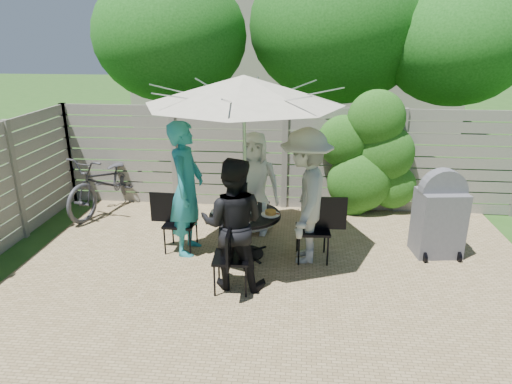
# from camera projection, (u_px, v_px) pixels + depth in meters

# --- Properties ---
(backyard_envelope) EXTENTS (60.00, 60.00, 5.00)m
(backyard_envelope) POSITION_uv_depth(u_px,v_px,m) (297.00, 47.00, 14.36)
(backyard_envelope) COLOR #234A17
(backyard_envelope) RESTS_ON ground
(patio_table) EXTENTS (1.04, 1.04, 0.65)m
(patio_table) POSITION_uv_depth(u_px,v_px,m) (245.00, 226.00, 6.43)
(patio_table) COLOR black
(patio_table) RESTS_ON ground
(umbrella) EXTENTS (2.75, 2.75, 2.53)m
(umbrella) POSITION_uv_depth(u_px,v_px,m) (244.00, 90.00, 5.81)
(umbrella) COLOR silver
(umbrella) RESTS_ON ground
(chair_back) EXTENTS (0.45, 0.62, 0.83)m
(chair_back) POSITION_uv_depth(u_px,v_px,m) (256.00, 214.00, 7.40)
(chair_back) COLOR black
(chair_back) RESTS_ON ground
(person_back) EXTENTS (0.83, 0.56, 1.63)m
(person_back) POSITION_uv_depth(u_px,v_px,m) (254.00, 184.00, 7.09)
(person_back) COLOR silver
(person_back) RESTS_ON ground
(chair_left) EXTENTS (0.65, 0.45, 0.89)m
(chair_left) POSITION_uv_depth(u_px,v_px,m) (180.00, 234.00, 6.63)
(chair_left) COLOR black
(chair_left) RESTS_ON ground
(person_left) EXTENTS (0.50, 0.73, 1.93)m
(person_left) POSITION_uv_depth(u_px,v_px,m) (186.00, 189.00, 6.38)
(person_left) COLOR teal
(person_left) RESTS_ON ground
(chair_front) EXTENTS (0.45, 0.66, 0.91)m
(chair_front) POSITION_uv_depth(u_px,v_px,m) (232.00, 271.00, 5.59)
(chair_front) COLOR black
(chair_front) RESTS_ON ground
(person_front) EXTENTS (0.85, 0.68, 1.67)m
(person_front) POSITION_uv_depth(u_px,v_px,m) (233.00, 224.00, 5.53)
(person_front) COLOR black
(person_front) RESTS_ON ground
(chair_right) EXTENTS (0.69, 0.48, 0.94)m
(chair_right) POSITION_uv_depth(u_px,v_px,m) (313.00, 241.00, 6.35)
(chair_right) COLOR black
(chair_right) RESTS_ON ground
(person_right) EXTENTS (0.76, 1.25, 1.88)m
(person_right) POSITION_uv_depth(u_px,v_px,m) (305.00, 197.00, 6.16)
(person_right) COLOR #A7A8A3
(person_right) RESTS_ON ground
(plate_back) EXTENTS (0.26, 0.26, 0.06)m
(plate_back) POSITION_uv_depth(u_px,v_px,m) (249.00, 203.00, 6.70)
(plate_back) COLOR white
(plate_back) RESTS_ON patio_table
(plate_left) EXTENTS (0.26, 0.26, 0.06)m
(plate_left) POSITION_uv_depth(u_px,v_px,m) (220.00, 210.00, 6.41)
(plate_left) COLOR white
(plate_left) RESTS_ON patio_table
(plate_front) EXTENTS (0.26, 0.26, 0.06)m
(plate_front) POSITION_uv_depth(u_px,v_px,m) (240.00, 222.00, 6.03)
(plate_front) COLOR white
(plate_front) RESTS_ON patio_table
(plate_right) EXTENTS (0.26, 0.26, 0.06)m
(plate_right) POSITION_uv_depth(u_px,v_px,m) (271.00, 213.00, 6.31)
(plate_right) COLOR white
(plate_right) RESTS_ON patio_table
(glass_back) EXTENTS (0.07, 0.07, 0.14)m
(glass_back) POSITION_uv_depth(u_px,v_px,m) (241.00, 202.00, 6.60)
(glass_back) COLOR silver
(glass_back) RESTS_ON patio_table
(glass_left) EXTENTS (0.07, 0.07, 0.14)m
(glass_left) POSITION_uv_depth(u_px,v_px,m) (225.00, 210.00, 6.29)
(glass_left) COLOR silver
(glass_left) RESTS_ON patio_table
(glass_front) EXTENTS (0.07, 0.07, 0.14)m
(glass_front) POSITION_uv_depth(u_px,v_px,m) (249.00, 216.00, 6.09)
(glass_front) COLOR silver
(glass_front) RESTS_ON patio_table
(glass_right) EXTENTS (0.07, 0.07, 0.14)m
(glass_right) POSITION_uv_depth(u_px,v_px,m) (264.00, 207.00, 6.41)
(glass_right) COLOR silver
(glass_right) RESTS_ON patio_table
(syrup_jug) EXTENTS (0.09, 0.09, 0.16)m
(syrup_jug) POSITION_uv_depth(u_px,v_px,m) (241.00, 207.00, 6.40)
(syrup_jug) COLOR #59280C
(syrup_jug) RESTS_ON patio_table
(coffee_cup) EXTENTS (0.08, 0.08, 0.12)m
(coffee_cup) POSITION_uv_depth(u_px,v_px,m) (254.00, 204.00, 6.54)
(coffee_cup) COLOR #C6B293
(coffee_cup) RESTS_ON patio_table
(bicycle) EXTENTS (1.25, 2.14, 1.06)m
(bicycle) POSITION_uv_depth(u_px,v_px,m) (108.00, 182.00, 8.11)
(bicycle) COLOR #333338
(bicycle) RESTS_ON ground
(bbq_grill) EXTENTS (0.68, 0.56, 1.28)m
(bbq_grill) POSITION_uv_depth(u_px,v_px,m) (439.00, 217.00, 6.42)
(bbq_grill) COLOR #5A5A5F
(bbq_grill) RESTS_ON ground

